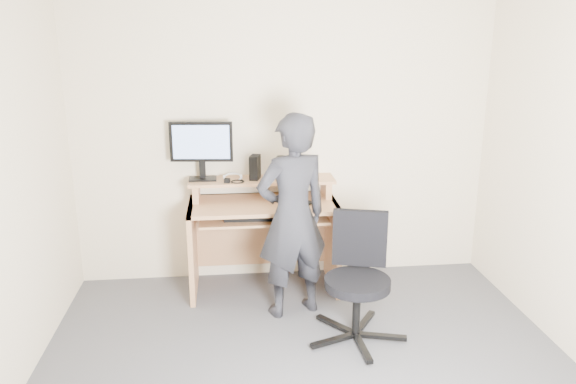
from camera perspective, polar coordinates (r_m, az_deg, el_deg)
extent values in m
cube|color=beige|center=(4.72, -0.41, 5.87)|extent=(3.50, 0.02, 2.50)
cube|color=tan|center=(4.66, -9.64, -5.71)|extent=(0.04, 0.60, 0.75)
cube|color=tan|center=(4.73, 4.58, -5.20)|extent=(0.04, 0.60, 0.75)
cube|color=tan|center=(4.54, -2.53, -1.27)|extent=(1.20, 0.60, 0.03)
cube|color=tan|center=(4.49, -2.44, -2.73)|extent=(1.02, 0.38, 0.02)
cube|color=tan|center=(4.66, -9.31, 0.14)|extent=(0.05, 0.28, 0.15)
cube|color=tan|center=(4.72, 3.89, 0.53)|extent=(0.05, 0.28, 0.15)
cube|color=tan|center=(4.64, -2.67, 1.20)|extent=(1.20, 0.30, 0.02)
cube|color=tan|center=(4.91, -2.70, -3.73)|extent=(1.20, 0.03, 0.65)
cube|color=black|center=(4.65, -8.65, 1.33)|extent=(0.22, 0.14, 0.02)
cube|color=black|center=(4.65, -8.68, 2.32)|extent=(0.05, 0.04, 0.14)
cube|color=black|center=(4.58, -8.81, 5.07)|extent=(0.51, 0.09, 0.32)
cube|color=#8BAAF1|center=(4.56, -8.82, 5.02)|extent=(0.45, 0.05, 0.27)
cube|color=black|center=(4.60, -3.37, 2.51)|extent=(0.10, 0.14, 0.20)
cylinder|color=#B0B0B4|center=(4.62, -0.69, 2.39)|extent=(0.09, 0.09, 0.17)
cube|color=black|center=(4.61, 0.34, 1.34)|extent=(0.09, 0.14, 0.01)
cube|color=black|center=(4.53, -6.20, 1.15)|extent=(0.05, 0.05, 0.03)
torus|color=silver|center=(4.66, -5.64, 1.48)|extent=(0.17, 0.17, 0.06)
cube|color=black|center=(4.47, -3.53, -2.49)|extent=(0.47, 0.20, 0.03)
ellipsoid|color=black|center=(4.47, 1.93, -1.09)|extent=(0.10, 0.07, 0.04)
cube|color=black|center=(4.09, 9.49, -14.25)|extent=(0.35, 0.14, 0.03)
cube|color=black|center=(4.24, 7.76, -13.00)|extent=(0.23, 0.31, 0.03)
cube|color=black|center=(4.19, 4.88, -13.29)|extent=(0.25, 0.30, 0.03)
cube|color=black|center=(4.01, 4.63, -14.78)|extent=(0.34, 0.16, 0.03)
cube|color=black|center=(3.95, 7.60, -15.43)|extent=(0.06, 0.35, 0.03)
cylinder|color=black|center=(4.00, 6.96, -11.77)|extent=(0.05, 0.05, 0.36)
cylinder|color=black|center=(3.91, 7.06, -9.18)|extent=(0.45, 0.45, 0.06)
cube|color=black|center=(4.00, 7.31, -4.66)|extent=(0.38, 0.15, 0.41)
imported|color=black|center=(4.13, 0.45, -2.52)|extent=(0.65, 0.53, 1.54)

